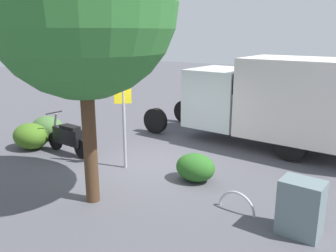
{
  "coord_description": "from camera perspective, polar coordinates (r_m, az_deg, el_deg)",
  "views": [
    {
      "loc": [
        -5.34,
        7.28,
        3.52
      ],
      "look_at": [
        -0.31,
        -0.28,
        1.12
      ],
      "focal_mm": 37.89,
      "sensor_mm": 36.0,
      "label": 1
    }
  ],
  "objects": [
    {
      "name": "ground_plane",
      "position": [
        9.69,
        -2.48,
        -6.49
      ],
      "size": [
        60.0,
        60.0,
        0.0
      ],
      "primitive_type": "plane",
      "color": "#4B4A52"
    },
    {
      "name": "box_truck_near",
      "position": [
        11.32,
        18.26,
        4.16
      ],
      "size": [
        7.95,
        2.55,
        2.8
      ],
      "rotation": [
        0.0,
        0.0,
        -0.05
      ],
      "color": "black",
      "rests_on": "ground"
    },
    {
      "name": "street_tree",
      "position": [
        7.21,
        -13.72,
        18.6
      ],
      "size": [
        3.66,
        3.66,
        5.89
      ],
      "color": "#47301E",
      "rests_on": "ground"
    },
    {
      "name": "motorcycle",
      "position": [
        10.89,
        -15.75,
        -1.73
      ],
      "size": [
        1.81,
        0.55,
        1.2
      ],
      "rotation": [
        0.0,
        0.0,
        -0.07
      ],
      "color": "black",
      "rests_on": "ground"
    },
    {
      "name": "shrub_near_sign",
      "position": [
        12.71,
        -18.83,
        -0.22
      ],
      "size": [
        1.15,
        0.94,
        0.78
      ],
      "primitive_type": "ellipsoid",
      "color": "#416633",
      "rests_on": "ground"
    },
    {
      "name": "shrub_by_tree",
      "position": [
        11.79,
        -21.2,
        -1.52
      ],
      "size": [
        1.18,
        0.97,
        0.81
      ],
      "primitive_type": "ellipsoid",
      "color": "#40691D",
      "rests_on": "ground"
    },
    {
      "name": "bike_rack_hoop",
      "position": [
        7.55,
        10.94,
        -13.24
      ],
      "size": [
        0.85,
        0.17,
        0.85
      ],
      "primitive_type": "torus",
      "rotation": [
        1.57,
        0.0,
        -0.14
      ],
      "color": "#B7B7BC",
      "rests_on": "ground"
    },
    {
      "name": "stop_sign",
      "position": [
        9.13,
        -7.27,
        5.1
      ],
      "size": [
        0.71,
        0.33,
        3.0
      ],
      "color": "#9E9EA3",
      "rests_on": "ground"
    },
    {
      "name": "utility_cabinet",
      "position": [
        6.86,
        20.57,
        -12.2
      ],
      "size": [
        0.76,
        0.58,
        1.02
      ],
      "primitive_type": "cube",
      "rotation": [
        0.0,
        0.0,
        -0.06
      ],
      "color": "slate",
      "rests_on": "ground"
    },
    {
      "name": "shrub_mid_verge",
      "position": [
        8.71,
        4.43,
        -6.65
      ],
      "size": [
        0.99,
        0.81,
        0.68
      ],
      "primitive_type": "ellipsoid",
      "color": "#275D1F",
      "rests_on": "ground"
    }
  ]
}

